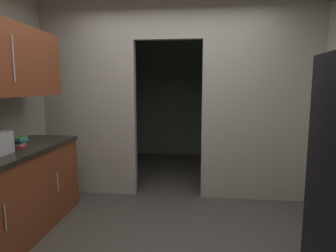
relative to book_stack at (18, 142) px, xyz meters
The scene contains 4 objects.
kitchen_partition 2.01m from the book_stack, 36.90° to the left, with size 3.69×0.12×2.78m.
adjoining_room_shell 3.34m from the book_stack, 62.62° to the left, with size 3.69×2.55×2.78m.
lower_cabinet_run 0.56m from the book_stack, 92.01° to the right, with size 0.62×1.96×0.89m.
book_stack is the anchor object (origin of this frame).
Camera 1 is at (0.29, -2.34, 1.50)m, focal length 30.74 mm.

